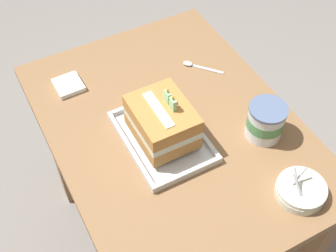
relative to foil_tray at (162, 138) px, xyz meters
The scene contains 8 objects.
ground_plane 0.78m from the foil_tray, 119.77° to the left, with size 8.00×8.00×0.00m, color gray.
dining_table 0.16m from the foil_tray, 119.77° to the left, with size 0.96×0.70×0.77m.
foil_tray is the anchor object (origin of this frame).
birthday_cake 0.07m from the foil_tray, 90.00° to the left, with size 0.19×0.15×0.16m.
bowl_stack 0.41m from the foil_tray, 35.01° to the left, with size 0.13×0.13×0.09m.
ice_cream_tub 0.30m from the foil_tray, 66.11° to the left, with size 0.11×0.11×0.11m.
serving_spoon_near_tray 0.33m from the foil_tray, 134.05° to the left, with size 0.12×0.11×0.01m.
napkin_pile 0.37m from the foil_tray, 153.49° to the right, with size 0.09×0.09×0.02m.
Camera 1 is at (0.76, -0.42, 1.81)m, focal length 48.36 mm.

